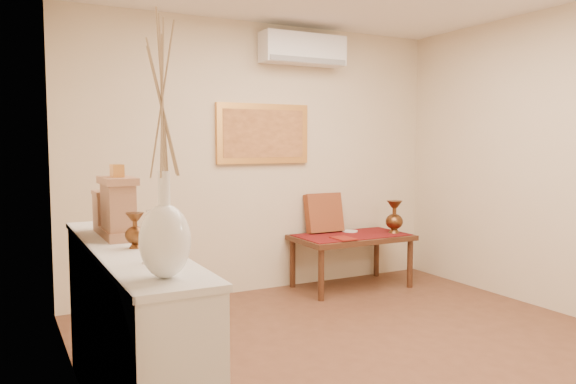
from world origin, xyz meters
TOP-DOWN VIEW (x-y plane):
  - floor at (0.00, 0.00)m, footprint 4.50×4.50m
  - wall_back at (0.00, 2.25)m, footprint 4.00×0.02m
  - wall_left at (-2.00, 0.00)m, footprint 0.02×4.50m
  - white_vase at (-1.83, -0.79)m, footprint 0.20×0.20m
  - candlestick at (-1.80, -0.49)m, footprint 0.11×0.11m
  - brass_urn_small at (-1.80, -0.10)m, footprint 0.10×0.10m
  - table_cloth at (0.85, 1.88)m, footprint 1.14×0.59m
  - brass_urn_tall at (1.32, 1.77)m, footprint 0.19×0.19m
  - plate at (0.94, 2.04)m, footprint 0.17×0.17m
  - menu at (0.62, 1.69)m, footprint 0.18×0.25m
  - cushion at (0.67, 2.15)m, footprint 0.41×0.18m
  - display_ledge at (-1.82, 0.00)m, footprint 0.37×2.02m
  - mantel_clock at (-1.81, 0.23)m, footprint 0.17×0.36m
  - wooden_chest at (-1.82, 0.51)m, footprint 0.16×0.21m
  - low_table at (0.85, 1.88)m, footprint 1.20×0.70m
  - painting at (0.00, 2.22)m, footprint 1.00×0.06m
  - ac_unit at (0.40, 2.12)m, footprint 0.90×0.25m

SIDE VIEW (x-z plane):
  - floor at x=0.00m, z-range 0.00..0.00m
  - low_table at x=0.85m, z-range 0.21..0.76m
  - display_ledge at x=-1.82m, z-range 0.00..0.98m
  - table_cloth at x=0.85m, z-range 0.55..0.56m
  - plate at x=0.94m, z-range 0.56..0.57m
  - menu at x=0.62m, z-range 0.56..0.57m
  - cushion at x=0.67m, z-range 0.55..0.98m
  - brass_urn_tall at x=1.32m, z-range 0.56..0.98m
  - brass_urn_small at x=-1.80m, z-range 0.98..1.21m
  - candlestick at x=-1.80m, z-range 0.98..1.21m
  - wooden_chest at x=-1.82m, z-range 0.98..1.22m
  - mantel_clock at x=-1.81m, z-range 0.95..1.36m
  - wall_back at x=0.00m, z-range 0.00..2.70m
  - wall_left at x=-2.00m, z-range 0.00..2.70m
  - white_vase at x=-1.83m, z-range 0.98..2.04m
  - painting at x=0.00m, z-range 1.30..1.90m
  - ac_unit at x=0.40m, z-range 2.30..2.60m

